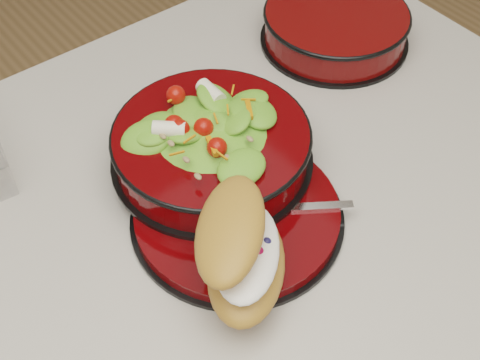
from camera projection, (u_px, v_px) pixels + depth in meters
dinner_plate at (238, 214)px, 0.79m from camera, size 0.26×0.26×0.02m
salad_bowl at (211, 139)px, 0.81m from camera, size 0.25×0.25×0.10m
croissant at (243, 250)px, 0.69m from camera, size 0.16×0.18×0.09m
fork at (286, 208)px, 0.79m from camera, size 0.13×0.10×0.00m
extra_bowl at (336, 25)px, 1.01m from camera, size 0.23×0.23×0.05m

